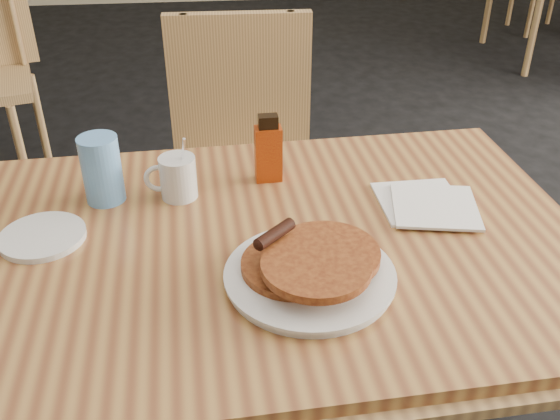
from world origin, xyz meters
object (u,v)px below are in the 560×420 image
object	(u,v)px
main_table	(266,256)
coffee_mug	(177,177)
blue_tumbler	(102,169)
pancake_plate	(310,269)
syrup_bottle	(268,151)
chair_main_far	(243,149)

from	to	relation	value
main_table	coffee_mug	size ratio (longest dim) A/B	9.18
blue_tumbler	pancake_plate	bearing A→B (deg)	-39.49
main_table	syrup_bottle	distance (m)	0.25
coffee_mug	blue_tumbler	bearing A→B (deg)	-177.94
main_table	syrup_bottle	bearing A→B (deg)	83.22
coffee_mug	blue_tumbler	world-z (taller)	same
pancake_plate	blue_tumbler	world-z (taller)	blue_tumbler
pancake_plate	syrup_bottle	world-z (taller)	syrup_bottle
pancake_plate	syrup_bottle	bearing A→B (deg)	95.90
chair_main_far	coffee_mug	bearing A→B (deg)	-104.83
coffee_mug	syrup_bottle	size ratio (longest dim) A/B	0.94
chair_main_far	coffee_mug	world-z (taller)	chair_main_far
pancake_plate	coffee_mug	size ratio (longest dim) A/B	2.07
chair_main_far	blue_tumbler	xyz separation A→B (m)	(-0.31, -0.57, 0.25)
main_table	chair_main_far	world-z (taller)	chair_main_far
chair_main_far	blue_tumbler	world-z (taller)	chair_main_far
syrup_bottle	main_table	bearing A→B (deg)	-98.65
coffee_mug	syrup_bottle	distance (m)	0.20
pancake_plate	chair_main_far	bearing A→B (deg)	94.43
chair_main_far	pancake_plate	distance (m)	0.91
main_table	chair_main_far	size ratio (longest dim) A/B	1.36
pancake_plate	blue_tumbler	xyz separation A→B (m)	(-0.38, 0.31, 0.05)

